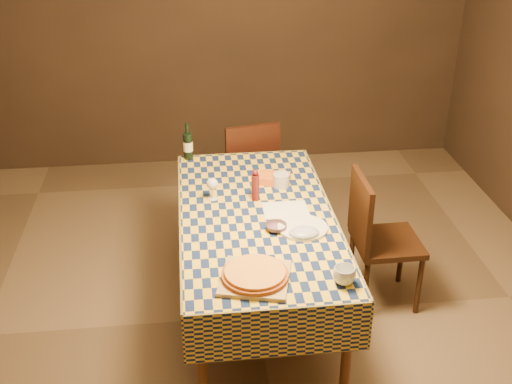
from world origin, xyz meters
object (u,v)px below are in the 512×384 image
at_px(dining_table, 257,226).
at_px(wine_bottle, 188,145).
at_px(white_plate, 303,228).
at_px(chair_right, 376,234).
at_px(bowl, 276,227).
at_px(pizza, 255,274).
at_px(cutting_board, 255,278).
at_px(chair_far, 248,169).

bearing_deg(dining_table, wine_bottle, 114.44).
relative_size(white_plate, chair_right, 0.32).
height_order(bowl, white_plate, bowl).
height_order(wine_bottle, chair_right, wine_bottle).
bearing_deg(bowl, wine_bottle, 114.57).
xyz_separation_m(pizza, wine_bottle, (-0.31, 1.53, 0.06)).
height_order(dining_table, wine_bottle, wine_bottle).
bearing_deg(bowl, chair_right, 22.03).
xyz_separation_m(dining_table, white_plate, (0.24, -0.20, 0.08)).
distance_m(pizza, white_plate, 0.58).
relative_size(cutting_board, chair_right, 0.37).
height_order(wine_bottle, white_plate, wine_bottle).
xyz_separation_m(bowl, chair_right, (0.70, 0.28, -0.27)).
height_order(dining_table, chair_far, chair_far).
bearing_deg(white_plate, cutting_board, -125.29).
xyz_separation_m(dining_table, chair_far, (0.07, 1.16, -0.17)).
distance_m(bowl, chair_far, 1.37).
bearing_deg(cutting_board, pizza, 0.00).
height_order(pizza, chair_right, chair_right).
relative_size(bowl, white_plate, 0.42).
xyz_separation_m(wine_bottle, chair_right, (1.18, -0.77, -0.35)).
xyz_separation_m(wine_bottle, chair_far, (0.46, 0.29, -0.35)).
bearing_deg(bowl, dining_table, 115.17).
relative_size(cutting_board, wine_bottle, 1.27).
height_order(white_plate, chair_right, chair_right).
relative_size(dining_table, cutting_board, 5.35).
relative_size(wine_bottle, chair_far, 0.29).
bearing_deg(chair_far, cutting_board, -94.85).
height_order(pizza, chair_far, chair_far).
xyz_separation_m(cutting_board, white_plate, (0.33, 0.47, -0.00)).
bearing_deg(white_plate, wine_bottle, 121.00).
bearing_deg(dining_table, bowl, -64.83).
height_order(bowl, wine_bottle, wine_bottle).
bearing_deg(pizza, white_plate, 54.71).
bearing_deg(wine_bottle, cutting_board, -78.72).
bearing_deg(dining_table, pizza, -97.49).
relative_size(pizza, chair_far, 0.44).
relative_size(dining_table, chair_far, 1.98).
bearing_deg(wine_bottle, bowl, -65.43).
bearing_deg(white_plate, chair_far, 97.49).
bearing_deg(chair_right, wine_bottle, 146.83).
relative_size(bowl, wine_bottle, 0.46).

